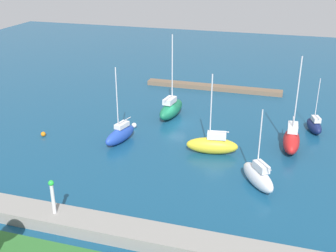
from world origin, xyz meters
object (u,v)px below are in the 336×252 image
at_px(sailboat_white_inner_mooring, 258,176).
at_px(sailboat_green_by_breakwater, 171,109).
at_px(harbor_beacon, 52,194).
at_px(sailboat_red_mid_basin, 291,140).
at_px(pier_dock, 213,87).
at_px(mooring_buoy_orange, 43,134).
at_px(mooring_buoy_white, 134,125).
at_px(sailboat_blue_center_basin, 120,134).
at_px(sailboat_navy_far_south, 314,125).
at_px(sailboat_yellow_east_end, 212,145).

bearing_deg(sailboat_white_inner_mooring, sailboat_green_by_breakwater, 5.78).
xyz_separation_m(harbor_beacon, sailboat_red_mid_basin, (-22.30, -24.34, -1.99)).
distance_m(pier_dock, sailboat_green_by_breakwater, 16.84).
relative_size(sailboat_green_by_breakwater, mooring_buoy_orange, 18.96).
xyz_separation_m(mooring_buoy_white, mooring_buoy_orange, (11.75, 6.89, -0.04)).
distance_m(sailboat_blue_center_basin, mooring_buoy_white, 5.44).
xyz_separation_m(sailboat_navy_far_south, sailboat_red_mid_basin, (3.19, 7.30, 0.43)).
bearing_deg(sailboat_red_mid_basin, mooring_buoy_orange, -81.45).
xyz_separation_m(pier_dock, sailboat_red_mid_basin, (-15.38, 23.15, 1.06)).
distance_m(harbor_beacon, mooring_buoy_white, 25.46).
xyz_separation_m(pier_dock, harbor_beacon, (6.91, 47.49, 3.05)).
height_order(harbor_beacon, mooring_buoy_orange, harbor_beacon).
relative_size(sailboat_navy_far_south, sailboat_red_mid_basin, 0.63).
relative_size(sailboat_green_by_breakwater, sailboat_white_inner_mooring, 1.42).
xyz_separation_m(harbor_beacon, sailboat_yellow_east_end, (-12.11, -20.10, -2.19)).
distance_m(sailboat_yellow_east_end, sailboat_navy_far_south, 17.67).
bearing_deg(sailboat_yellow_east_end, sailboat_red_mid_basin, -165.78).
xyz_separation_m(pier_dock, mooring_buoy_white, (8.12, 22.24, -0.03)).
relative_size(harbor_beacon, sailboat_navy_far_south, 0.45).
height_order(sailboat_green_by_breakwater, mooring_buoy_orange, sailboat_green_by_breakwater).
bearing_deg(mooring_buoy_orange, sailboat_green_by_breakwater, -141.41).
bearing_deg(harbor_beacon, sailboat_green_by_breakwater, -95.61).
bearing_deg(harbor_beacon, mooring_buoy_white, -87.27).
height_order(sailboat_yellow_east_end, sailboat_green_by_breakwater, sailboat_green_by_breakwater).
bearing_deg(sailboat_yellow_east_end, sailboat_white_inner_mooring, 125.91).
bearing_deg(sailboat_blue_center_basin, sailboat_red_mid_basin, 114.60).
height_order(harbor_beacon, sailboat_blue_center_basin, sailboat_blue_center_basin).
xyz_separation_m(sailboat_blue_center_basin, sailboat_red_mid_basin, (-23.53, -4.48, 0.29)).
xyz_separation_m(pier_dock, sailboat_yellow_east_end, (-5.19, 27.39, 0.87)).
bearing_deg(sailboat_navy_far_south, mooring_buoy_white, 86.27).
height_order(sailboat_navy_far_south, mooring_buoy_orange, sailboat_navy_far_south).
bearing_deg(sailboat_yellow_east_end, pier_dock, -87.66).
xyz_separation_m(harbor_beacon, sailboat_navy_far_south, (-25.49, -31.64, -2.42)).
xyz_separation_m(sailboat_white_inner_mooring, mooring_buoy_white, (20.05, -12.06, -0.95)).
distance_m(pier_dock, sailboat_navy_far_south, 24.43).
relative_size(sailboat_blue_center_basin, sailboat_red_mid_basin, 0.84).
distance_m(sailboat_blue_center_basin, sailboat_green_by_breakwater, 12.06).
xyz_separation_m(pier_dock, sailboat_green_by_breakwater, (3.86, 16.36, 1.06)).
xyz_separation_m(pier_dock, sailboat_navy_far_south, (-18.57, 15.85, 0.63)).
bearing_deg(mooring_buoy_orange, sailboat_white_inner_mooring, 170.78).
bearing_deg(mooring_buoy_white, sailboat_white_inner_mooring, 148.98).
distance_m(sailboat_green_by_breakwater, sailboat_white_inner_mooring, 23.90).
height_order(pier_dock, sailboat_green_by_breakwater, sailboat_green_by_breakwater).
bearing_deg(mooring_buoy_white, pier_dock, -110.05).
xyz_separation_m(sailboat_red_mid_basin, mooring_buoy_orange, (35.25, 5.99, -1.13)).
height_order(sailboat_green_by_breakwater, sailboat_navy_far_south, sailboat_green_by_breakwater).
bearing_deg(sailboat_green_by_breakwater, harbor_beacon, -178.00).
distance_m(harbor_beacon, sailboat_green_by_breakwater, 31.35).
bearing_deg(sailboat_navy_far_south, sailboat_red_mid_basin, 139.18).
bearing_deg(harbor_beacon, sailboat_yellow_east_end, -121.06).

